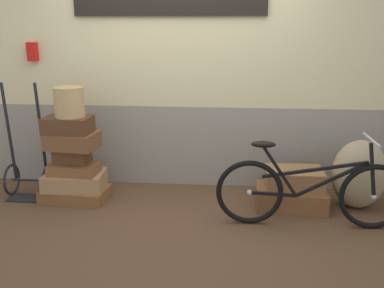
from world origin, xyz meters
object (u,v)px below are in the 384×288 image
suitcase_6 (291,198)px  burlap_sack (359,174)px  suitcase_0 (76,194)px  suitcase_3 (72,155)px  luggage_trolley (29,172)px  suitcase_5 (68,125)px  suitcase_2 (74,169)px  suitcase_7 (294,179)px  suitcase_1 (75,180)px  wicker_basket (69,102)px  bicycle (310,192)px  suitcase_4 (72,141)px

suitcase_6 → burlap_sack: bearing=7.8°
suitcase_0 → suitcase_3: size_ratio=1.94×
suitcase_3 → luggage_trolley: size_ratio=0.28×
suitcase_5 → burlap_sack: (2.91, 0.08, -0.46)m
suitcase_2 → suitcase_7: 2.24m
suitcase_5 → suitcase_7: 2.33m
suitcase_1 → suitcase_5: (-0.02, -0.02, 0.60)m
wicker_basket → luggage_trolley: (-0.53, 0.06, -0.77)m
suitcase_3 → bicycle: bicycle is taller
suitcase_4 → suitcase_5: bearing=174.7°
suitcase_2 → bicycle: (2.32, -0.40, -0.01)m
suitcase_4 → suitcase_5: size_ratio=1.06×
suitcase_1 → wicker_basket: (0.00, -0.01, 0.83)m
wicker_basket → burlap_sack: (2.88, 0.06, -0.69)m
suitcase_5 → burlap_sack: suitcase_5 is taller
suitcase_2 → suitcase_7: bearing=4.0°
suitcase_7 → bicycle: bicycle is taller
bicycle → luggage_trolley: bearing=170.6°
suitcase_3 → wicker_basket: bearing=-39.8°
suitcase_0 → burlap_sack: bearing=5.4°
suitcase_7 → luggage_trolley: size_ratio=0.45×
luggage_trolley → burlap_sack: bearing=0.1°
wicker_basket → suitcase_7: bearing=0.5°
suitcase_4 → burlap_sack: suitcase_4 is taller
suitcase_0 → suitcase_5: 0.74m
suitcase_6 → burlap_sack: (0.66, 0.06, 0.25)m
suitcase_1 → suitcase_4: size_ratio=1.23×
wicker_basket → burlap_sack: wicker_basket is taller
suitcase_2 → suitcase_6: bearing=3.6°
suitcase_6 → wicker_basket: (-2.22, -0.00, 0.94)m
suitcase_4 → burlap_sack: 2.89m
luggage_trolley → bicycle: (2.85, -0.47, 0.07)m
wicker_basket → suitcase_2: bearing=-73.0°
suitcase_2 → suitcase_5: suitcase_5 is taller
wicker_basket → bicycle: size_ratio=0.18×
suitcase_4 → suitcase_1: bearing=123.7°
bicycle → suitcase_0: bearing=170.1°
suitcase_6 → wicker_basket: bearing=-177.5°
suitcase_1 → suitcase_3: 0.27m
burlap_sack → suitcase_3: bearing=-179.0°
suitcase_0 → bicycle: bearing=-6.0°
suitcase_4 → suitcase_7: 2.27m
suitcase_3 → burlap_sack: size_ratio=0.50×
suitcase_5 → luggage_trolley: bearing=173.5°
suitcase_2 → luggage_trolley: bearing=174.7°
suitcase_3 → suitcase_5: (-0.01, -0.03, 0.32)m
suitcase_2 → wicker_basket: bearing=110.0°
bicycle → suitcase_5: bearing=170.2°
suitcase_0 → suitcase_7: suitcase_7 is taller
suitcase_0 → suitcase_7: (2.25, 0.03, 0.23)m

